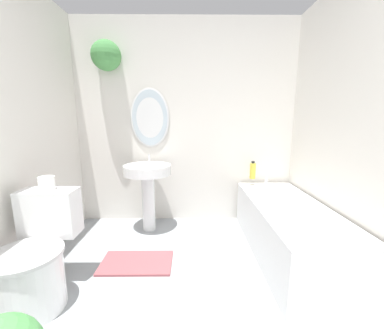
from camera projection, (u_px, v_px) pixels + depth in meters
The scene contains 7 objects.
wall_back at pixel (179, 119), 2.82m from camera, with size 2.71×0.32×2.40m.
toilet at pixel (35, 261), 1.60m from camera, with size 0.45×0.62×0.74m.
pedestal_sink at pixel (148, 180), 2.63m from camera, with size 0.52×0.52×0.86m.
bathtub at pixel (288, 228), 2.19m from camera, with size 0.63×1.56×0.57m.
shampoo_bottle at pixel (253, 171), 2.78m from camera, with size 0.07×0.07×0.21m.
bath_mat at pixel (137, 263), 2.07m from camera, with size 0.62×0.36×0.02m.
toilet_paper_roll at pixel (47, 183), 1.73m from camera, with size 0.11×0.11×0.10m.
Camera 1 is at (0.05, -0.16, 1.25)m, focal length 22.00 mm.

